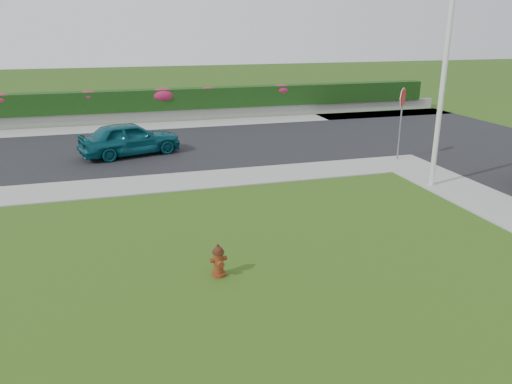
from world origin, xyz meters
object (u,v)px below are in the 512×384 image
object	(u,v)px
sedan_teal	(130,138)
utility_pole	(441,96)
fire_hydrant	(219,261)
stop_sign	(402,106)

from	to	relation	value
sedan_teal	utility_pole	distance (m)	11.59
fire_hydrant	sedan_teal	bearing A→B (deg)	88.55
sedan_teal	utility_pole	bearing A→B (deg)	-142.37
sedan_teal	stop_sign	size ratio (longest dim) A/B	1.41
utility_pole	sedan_teal	bearing A→B (deg)	143.52
stop_sign	utility_pole	bearing A→B (deg)	-122.83
fire_hydrant	utility_pole	bearing A→B (deg)	19.31
fire_hydrant	utility_pole	distance (m)	9.25
sedan_teal	fire_hydrant	bearing A→B (deg)	170.68
sedan_teal	stop_sign	bearing A→B (deg)	-125.50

